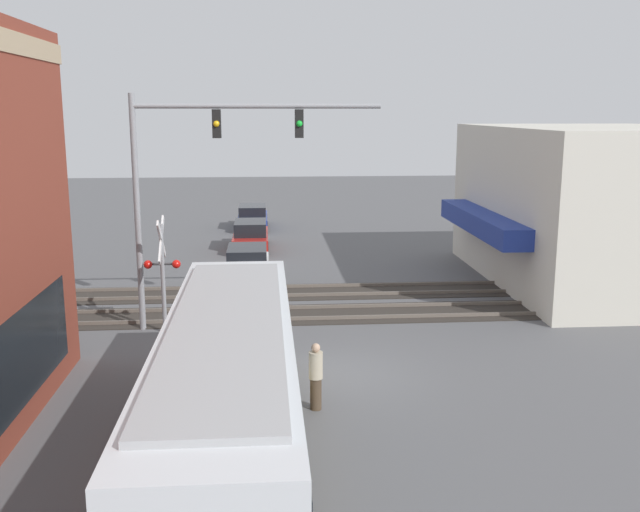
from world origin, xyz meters
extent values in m
plane|color=#565659|center=(0.00, 0.00, 0.00)|extent=(120.00, 120.00, 0.00)
cube|color=beige|center=(10.24, -11.90, 3.25)|extent=(12.82, 8.80, 6.50)
cube|color=navy|center=(10.24, -6.95, 2.60)|extent=(8.98, 1.20, 0.80)
cube|color=silver|center=(-4.78, 2.80, 1.70)|extent=(12.25, 2.55, 2.55)
cube|color=black|center=(-4.78, 2.80, 2.08)|extent=(12.00, 2.59, 1.07)
cube|color=gold|center=(-4.78, 2.80, 0.59)|extent=(12.00, 2.58, 0.24)
cube|color=#A5A8AA|center=(-4.78, 2.80, 3.03)|extent=(10.41, 2.17, 0.12)
cylinder|color=black|center=(-0.86, 2.80, 0.50)|extent=(1.00, 2.57, 1.00)
cylinder|color=gray|center=(4.76, 6.13, 3.84)|extent=(0.20, 0.20, 7.68)
cylinder|color=gray|center=(4.76, 2.20, 7.28)|extent=(0.16, 7.86, 0.16)
cube|color=black|center=(4.76, 3.51, 6.73)|extent=(0.30, 0.27, 0.90)
sphere|color=yellow|center=(4.60, 3.51, 6.73)|extent=(0.20, 0.20, 0.20)
cube|color=black|center=(4.76, 0.89, 6.73)|extent=(0.30, 0.27, 0.90)
sphere|color=green|center=(4.60, 0.89, 6.73)|extent=(0.20, 0.20, 0.20)
cylinder|color=gray|center=(4.32, 5.34, 1.80)|extent=(0.14, 0.14, 3.60)
cube|color=white|center=(4.32, 5.34, 3.10)|extent=(1.41, 0.06, 1.41)
cube|color=white|center=(4.32, 5.34, 3.10)|extent=(1.41, 0.06, 1.41)
cylinder|color=#38383A|center=(4.32, 5.34, 2.30)|extent=(0.08, 0.90, 0.08)
sphere|color=red|center=(4.27, 4.89, 2.30)|extent=(0.28, 0.28, 0.28)
sphere|color=red|center=(4.27, 5.79, 2.30)|extent=(0.28, 0.28, 0.28)
cube|color=#332D28|center=(6.00, 0.00, 0.01)|extent=(2.60, 60.00, 0.03)
cube|color=#6B6056|center=(5.28, 0.00, 0.07)|extent=(0.07, 60.00, 0.15)
cube|color=#6B6056|center=(6.72, 0.00, 0.07)|extent=(0.07, 60.00, 0.15)
cube|color=#332D28|center=(9.20, 0.00, 0.01)|extent=(2.60, 60.00, 0.03)
cube|color=#6B6056|center=(8.48, 0.00, 0.07)|extent=(0.07, 60.00, 0.15)
cube|color=#6B6056|center=(9.92, 0.00, 0.07)|extent=(0.07, 60.00, 0.15)
cube|color=silver|center=(11.23, 2.80, 0.55)|extent=(4.40, 1.80, 0.59)
cube|color=black|center=(11.01, 2.80, 1.20)|extent=(2.42, 1.62, 0.69)
cylinder|color=black|center=(12.59, 2.80, 0.32)|extent=(0.64, 1.82, 0.64)
cylinder|color=black|center=(9.87, 2.80, 0.32)|extent=(0.64, 1.82, 0.64)
cube|color=#B21E19|center=(18.58, 2.80, 0.54)|extent=(4.58, 1.80, 0.57)
cube|color=black|center=(18.35, 2.80, 1.17)|extent=(2.52, 1.62, 0.68)
cylinder|color=black|center=(20.00, 2.80, 0.32)|extent=(0.64, 1.82, 0.64)
cylinder|color=black|center=(17.16, 2.80, 0.32)|extent=(0.64, 1.82, 0.64)
cube|color=navy|center=(25.31, 2.80, 0.53)|extent=(4.48, 1.80, 0.54)
cube|color=black|center=(25.09, 2.80, 1.12)|extent=(2.47, 1.62, 0.65)
cylinder|color=black|center=(26.70, 2.80, 0.32)|extent=(0.64, 1.82, 0.64)
cylinder|color=black|center=(23.92, 2.80, 0.32)|extent=(0.64, 1.82, 0.64)
cylinder|color=#473828|center=(-2.16, 0.85, 0.40)|extent=(0.28, 0.28, 0.80)
cylinder|color=#B2A58C|center=(-2.16, 0.85, 1.13)|extent=(0.34, 0.34, 0.66)
sphere|color=tan|center=(-2.16, 0.85, 1.57)|extent=(0.22, 0.22, 0.22)
camera|label=1|loc=(-18.39, 2.01, 7.15)|focal=40.00mm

